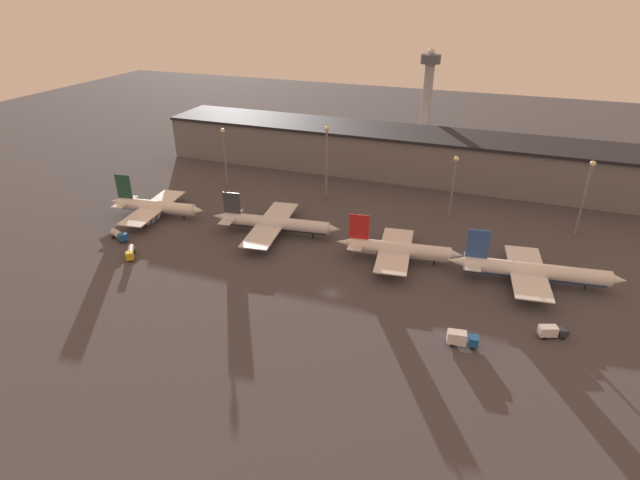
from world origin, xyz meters
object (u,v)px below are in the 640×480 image
(service_vehicle_0, at_px, (461,338))
(service_vehicle_3, at_px, (552,331))
(airplane_3, at_px, (533,271))
(service_vehicle_1, at_px, (119,235))
(airplane_1, at_px, (275,224))
(service_vehicle_2, at_px, (130,252))
(airplane_2, at_px, (398,250))
(control_tower, at_px, (427,95))
(airplane_0, at_px, (156,207))

(service_vehicle_0, height_order, service_vehicle_3, service_vehicle_0)
(airplane_3, relative_size, service_vehicle_1, 6.03)
(airplane_1, xyz_separation_m, service_vehicle_2, (-34.70, -30.18, -2.05))
(airplane_2, bearing_deg, service_vehicle_3, -36.10)
(service_vehicle_3, relative_size, control_tower, 0.14)
(service_vehicle_0, relative_size, service_vehicle_1, 0.92)
(airplane_1, xyz_separation_m, control_tower, (30.68, 105.05, 24.60))
(service_vehicle_0, bearing_deg, airplane_3, 57.72)
(airplane_3, height_order, control_tower, control_tower)
(airplane_0, relative_size, airplane_1, 0.83)
(airplane_1, distance_m, control_tower, 112.17)
(service_vehicle_0, xyz_separation_m, service_vehicle_1, (-111.17, 15.86, -0.25))
(control_tower, bearing_deg, airplane_3, -65.17)
(service_vehicle_1, relative_size, service_vehicle_2, 1.09)
(airplane_3, bearing_deg, service_vehicle_2, -173.95)
(airplane_2, distance_m, airplane_3, 38.02)
(airplane_2, bearing_deg, control_tower, 89.26)
(airplane_1, relative_size, service_vehicle_2, 6.17)
(airplane_2, distance_m, service_vehicle_2, 81.91)
(service_vehicle_0, bearing_deg, service_vehicle_3, 20.01)
(airplane_0, height_order, service_vehicle_3, airplane_0)
(airplane_3, height_order, service_vehicle_0, airplane_3)
(airplane_1, bearing_deg, service_vehicle_1, -161.53)
(service_vehicle_1, bearing_deg, airplane_3, 29.28)
(service_vehicle_0, relative_size, control_tower, 0.15)
(airplane_2, xyz_separation_m, service_vehicle_2, (-77.47, -26.50, -2.14))
(service_vehicle_1, bearing_deg, service_vehicle_3, 18.58)
(service_vehicle_2, xyz_separation_m, service_vehicle_3, (119.86, 2.98, 0.09))
(service_vehicle_1, bearing_deg, service_vehicle_2, -15.35)
(airplane_2, xyz_separation_m, service_vehicle_0, (22.47, -34.14, -1.78))
(service_vehicle_1, distance_m, service_vehicle_3, 131.19)
(airplane_3, bearing_deg, service_vehicle_1, -178.67)
(service_vehicle_3, bearing_deg, service_vehicle_1, 156.70)
(service_vehicle_2, bearing_deg, airplane_1, 95.69)
(airplane_2, distance_m, service_vehicle_3, 48.52)
(airplane_1, distance_m, service_vehicle_2, 46.04)
(service_vehicle_2, xyz_separation_m, control_tower, (65.39, 135.23, 26.65))
(service_vehicle_0, bearing_deg, airplane_2, 115.27)
(airplane_2, distance_m, control_tower, 112.11)
(airplane_3, bearing_deg, airplane_0, 172.37)
(airplane_0, height_order, airplane_2, airplane_0)
(airplane_2, relative_size, control_tower, 0.79)
(airplane_1, bearing_deg, service_vehicle_3, -24.79)
(service_vehicle_1, relative_size, service_vehicle_3, 1.12)
(airplane_0, bearing_deg, service_vehicle_3, -17.95)
(service_vehicle_3, bearing_deg, airplane_1, 141.27)
(airplane_2, xyz_separation_m, airplane_3, (38.02, 0.45, 0.13))
(airplane_1, bearing_deg, service_vehicle_0, -37.18)
(service_vehicle_0, height_order, service_vehicle_1, service_vehicle_0)
(airplane_0, xyz_separation_m, airplane_1, (46.00, 2.02, 0.03))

